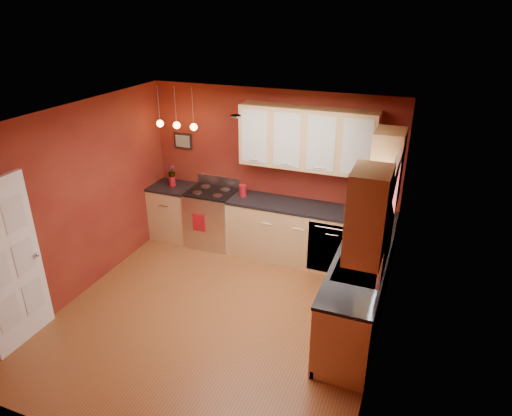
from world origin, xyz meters
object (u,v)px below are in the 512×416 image
at_px(red_canister, 243,190).
at_px(soap_pump, 369,269).
at_px(gas_range, 213,217).
at_px(coffee_maker, 359,205).
at_px(sink, 357,271).

bearing_deg(red_canister, soap_pump, -36.01).
xyz_separation_m(gas_range, coffee_maker, (2.36, 0.07, 0.58)).
relative_size(red_canister, soap_pump, 1.10).
height_order(sink, red_canister, sink).
distance_m(red_canister, coffee_maker, 1.82).
xyz_separation_m(sink, red_canister, (-2.08, 1.53, 0.12)).
bearing_deg(gas_range, sink, -29.78).
distance_m(sink, soap_pump, 0.19).
bearing_deg(sink, soap_pump, -31.74).
xyz_separation_m(red_canister, soap_pump, (2.21, -1.61, -0.01)).
bearing_deg(gas_range, coffee_maker, 1.70).
relative_size(gas_range, coffee_maker, 4.19).
relative_size(sink, red_canister, 3.77).
relative_size(red_canister, coffee_maker, 0.70).
relative_size(gas_range, soap_pump, 6.60).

